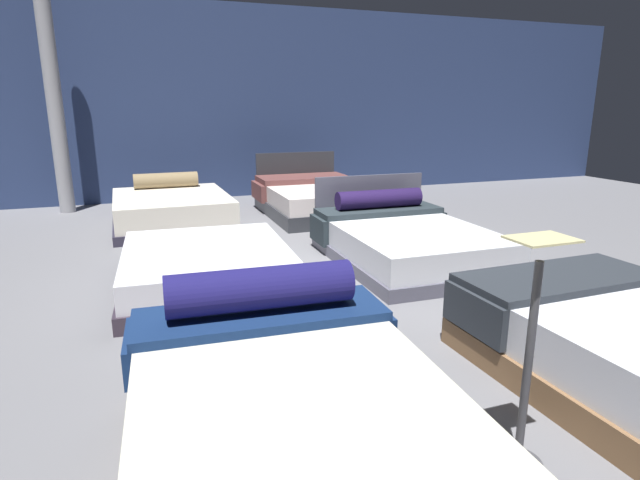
% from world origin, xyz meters
% --- Properties ---
extents(ground_plane, '(18.00, 18.00, 0.02)m').
position_xyz_m(ground_plane, '(0.00, 0.00, -0.01)').
color(ground_plane, slate).
extents(showroom_back_wall, '(18.00, 0.06, 3.50)m').
position_xyz_m(showroom_back_wall, '(0.00, 4.95, 1.75)').
color(showroom_back_wall, navy).
rests_on(showroom_back_wall, ground_plane).
extents(bed_0, '(1.55, 2.03, 0.84)m').
position_xyz_m(bed_0, '(-1.07, -2.95, 0.29)').
color(bed_0, olive).
rests_on(bed_0, ground_plane).
extents(bed_1, '(1.52, 2.00, 0.54)m').
position_xyz_m(bed_1, '(1.16, -2.88, 0.25)').
color(bed_1, brown).
rests_on(bed_1, ground_plane).
extents(bed_2, '(1.69, 1.99, 0.39)m').
position_xyz_m(bed_2, '(-1.06, -0.13, 0.19)').
color(bed_2, '#322934').
rests_on(bed_2, ground_plane).
extents(bed_3, '(1.64, 2.19, 0.85)m').
position_xyz_m(bed_3, '(1.17, 0.00, 0.23)').
color(bed_3, '#504F5F').
rests_on(bed_3, ground_plane).
extents(bed_4, '(1.68, 2.03, 0.69)m').
position_xyz_m(bed_4, '(-1.16, 2.73, 0.24)').
color(bed_4, '#292636').
rests_on(bed_4, ground_plane).
extents(bed_5, '(1.63, 2.13, 0.91)m').
position_xyz_m(bed_5, '(1.05, 2.79, 0.25)').
color(bed_5, '#2E3136').
rests_on(bed_5, ground_plane).
extents(price_sign, '(0.28, 0.24, 1.15)m').
position_xyz_m(price_sign, '(0.00, -3.25, 0.45)').
color(price_sign, '#3F3F44').
rests_on(price_sign, ground_plane).
extents(support_pillar, '(0.24, 0.24, 3.50)m').
position_xyz_m(support_pillar, '(-2.72, 4.34, 1.75)').
color(support_pillar, '#99999E').
rests_on(support_pillar, ground_plane).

